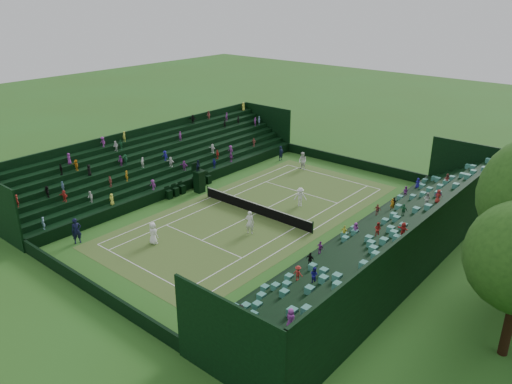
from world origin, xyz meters
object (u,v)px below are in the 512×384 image
at_px(player_near_east, 250,222).
at_px(tennis_net, 256,208).
at_px(player_far_west, 303,161).
at_px(player_far_east, 300,197).
at_px(umpire_chair, 199,178).
at_px(player_near_west, 153,233).

bearing_deg(player_near_east, tennis_net, -80.73).
distance_m(player_far_west, player_far_east, 9.56).
bearing_deg(player_far_west, tennis_net, -65.68).
relative_size(umpire_chair, player_near_west, 1.80).
relative_size(umpire_chair, player_near_east, 1.64).
bearing_deg(tennis_net, umpire_chair, 177.35).
distance_m(tennis_net, player_far_west, 12.20).
bearing_deg(player_far_west, player_near_west, -79.18).
relative_size(tennis_net, player_far_west, 6.10).
height_order(tennis_net, player_near_east, player_near_east).
distance_m(umpire_chair, player_far_west, 11.98).
xyz_separation_m(player_near_east, player_far_east, (-0.12, 6.88, -0.10)).
relative_size(player_near_west, player_near_east, 0.91).
xyz_separation_m(tennis_net, player_far_east, (1.89, 3.76, 0.33)).
height_order(player_near_east, player_far_east, player_near_east).
xyz_separation_m(umpire_chair, player_near_west, (4.88, -9.40, -0.47)).
distance_m(player_near_east, player_far_west, 15.78).
xyz_separation_m(player_near_west, player_near_east, (4.38, 5.94, 0.08)).
bearing_deg(player_far_east, player_near_west, -145.12).
xyz_separation_m(umpire_chair, player_far_east, (9.15, 3.43, -0.48)).
xyz_separation_m(player_far_west, player_far_east, (5.35, -7.93, -0.10)).
bearing_deg(player_near_east, umpire_chair, -43.95).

